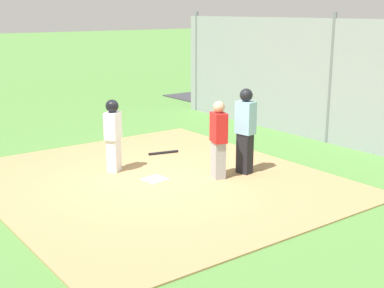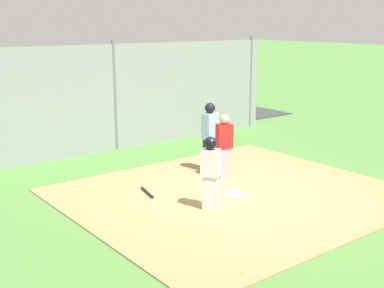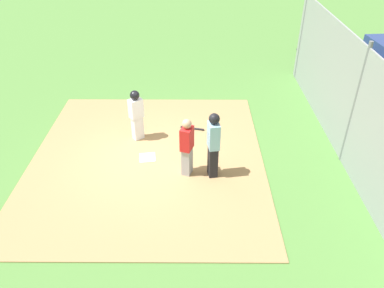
{
  "view_description": "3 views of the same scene",
  "coord_description": "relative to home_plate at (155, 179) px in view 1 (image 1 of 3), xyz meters",
  "views": [
    {
      "loc": [
        -8.66,
        5.52,
        3.42
      ],
      "look_at": [
        -0.17,
        -0.81,
        0.7
      ],
      "focal_mm": 49.18,
      "sensor_mm": 36.0,
      "label": 1
    },
    {
      "loc": [
        7.55,
        8.14,
        3.9
      ],
      "look_at": [
        0.11,
        -1.43,
        0.95
      ],
      "focal_mm": 47.68,
      "sensor_mm": 36.0,
      "label": 2
    },
    {
      "loc": [
        -8.64,
        -1.29,
        6.18
      ],
      "look_at": [
        -0.39,
        -1.24,
        0.75
      ],
      "focal_mm": 35.59,
      "sensor_mm": 36.0,
      "label": 3
    }
  ],
  "objects": [
    {
      "name": "ground_plane",
      "position": [
        0.0,
        0.0,
        -0.04
      ],
      "size": [
        140.0,
        140.0,
        0.0
      ],
      "primitive_type": "plane",
      "color": "#51843D"
    },
    {
      "name": "baseball_bat",
      "position": [
        1.56,
        -1.24,
        0.02
      ],
      "size": [
        0.24,
        0.74,
        0.06
      ],
      "primitive_type": "cylinder",
      "rotation": [
        0.0,
        1.57,
        4.47
      ],
      "color": "black",
      "rests_on": "dirt_infield"
    },
    {
      "name": "backstop_fence",
      "position": [
        0.0,
        -5.39,
        1.56
      ],
      "size": [
        12.0,
        0.1,
        3.35
      ],
      "color": "#93999E",
      "rests_on": "ground_plane"
    },
    {
      "name": "dirt_infield",
      "position": [
        0.0,
        0.0,
        -0.03
      ],
      "size": [
        7.2,
        6.4,
        0.03
      ],
      "primitive_type": "cube",
      "color": "#A88456",
      "rests_on": "ground_plane"
    },
    {
      "name": "runner",
      "position": [
        1.04,
        0.38,
        0.87
      ],
      "size": [
        0.44,
        0.46,
        1.56
      ],
      "rotation": [
        0.0,
        0.0,
        3.8
      ],
      "color": "silver",
      "rests_on": "dirt_infield"
    },
    {
      "name": "catcher",
      "position": [
        -0.67,
        -1.12,
        0.83
      ],
      "size": [
        0.44,
        0.37,
        1.61
      ],
      "rotation": [
        0.0,
        0.0,
        1.25
      ],
      "color": "#9E9EA3",
      "rests_on": "dirt_infield"
    },
    {
      "name": "umpire",
      "position": [
        -0.74,
        -1.78,
        0.95
      ],
      "size": [
        0.42,
        0.32,
        1.81
      ],
      "rotation": [
        0.0,
        0.0,
        1.74
      ],
      "color": "black",
      "rests_on": "dirt_infield"
    },
    {
      "name": "home_plate",
      "position": [
        0.0,
        0.0,
        0.0
      ],
      "size": [
        0.49,
        0.49,
        0.02
      ],
      "primitive_type": "cube",
      "rotation": [
        0.0,
        0.0,
        0.13
      ],
      "color": "white",
      "rests_on": "dirt_infield"
    },
    {
      "name": "parked_car_blue",
      "position": [
        5.92,
        -9.28,
        0.57
      ],
      "size": [
        4.33,
        2.16,
        1.28
      ],
      "rotation": [
        0.0,
        0.0,
        3.23
      ],
      "color": "#28428C",
      "rests_on": "parking_lot"
    }
  ]
}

